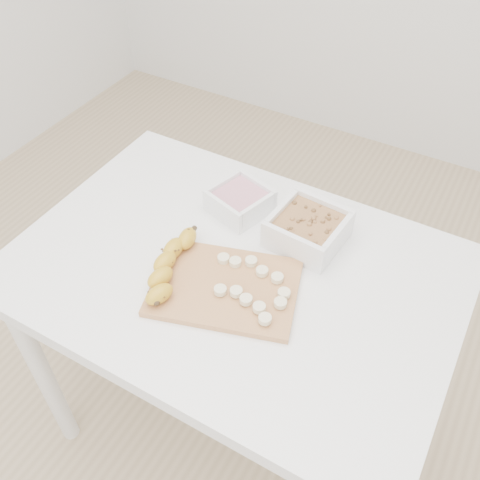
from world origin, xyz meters
The scene contains 7 objects.
ground centered at (0.00, 0.00, 0.00)m, with size 3.50×3.50×0.00m, color #C6AD89.
table centered at (0.00, 0.00, 0.65)m, with size 1.00×0.70×0.75m.
bowl_yogurt centered at (-0.08, 0.18, 0.78)m, with size 0.16×0.16×0.06m.
bowl_granola centered at (0.11, 0.16, 0.79)m, with size 0.17×0.17×0.07m.
cutting_board centered at (0.02, -0.07, 0.76)m, with size 0.31×0.22×0.01m, color #C2804A.
banana centered at (-0.11, -0.09, 0.78)m, with size 0.06×0.22×0.04m, color #C0901E, non-canonical shape.
banana_slices centered at (0.07, -0.04, 0.77)m, with size 0.20×0.15×0.02m.
Camera 1 is at (0.41, -0.70, 1.65)m, focal length 40.00 mm.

